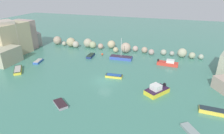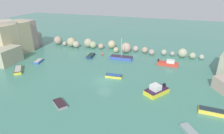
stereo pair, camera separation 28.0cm
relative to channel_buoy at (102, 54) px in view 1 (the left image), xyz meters
name	(u,v)px [view 1 (the left image)]	position (x,y,z in m)	size (l,w,h in m)	color
cove_water	(105,81)	(5.66, -13.61, -0.26)	(160.00, 160.00, 0.00)	#43816F
cliff_headland_left	(1,42)	(-25.41, -7.57, 3.17)	(18.62, 22.62, 9.04)	#9FA992
rock_breakwater	(107,46)	(-0.28, 4.91, 0.87)	(43.30, 5.14, 2.76)	tan
channel_buoy	(102,54)	(0.00, 0.00, 0.00)	(0.52, 0.52, 0.52)	#E04C28
moored_boat_0	(38,61)	(-12.81, -9.57, -0.01)	(1.85, 3.21, 0.52)	#3660B3
moored_boat_1	(121,58)	(5.56, -1.39, 0.16)	(5.55, 2.04, 5.44)	#3752B0
moored_boat_2	(18,70)	(-13.60, -15.27, 0.06)	(3.90, 4.30, 0.61)	yellow
moored_boat_3	(213,111)	(24.14, -18.35, 0.09)	(3.95, 1.38, 0.70)	yellow
moored_boat_4	(114,76)	(6.93, -11.60, 0.02)	(3.46, 1.52, 0.54)	yellow
moored_boat_5	(168,63)	(16.90, -1.68, 0.23)	(4.78, 1.99, 1.38)	red
moored_boat_6	(60,104)	(2.03, -23.47, -0.03)	(3.11, 2.83, 0.46)	gray
moored_boat_7	(157,90)	(15.74, -15.27, 0.35)	(4.24, 4.71, 1.76)	yellow
moored_boat_8	(91,56)	(-2.38, -2.20, 0.05)	(1.45, 3.37, 0.62)	navy
moored_boat_9	(190,130)	(20.75, -23.33, -0.06)	(2.37, 2.68, 0.41)	gray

